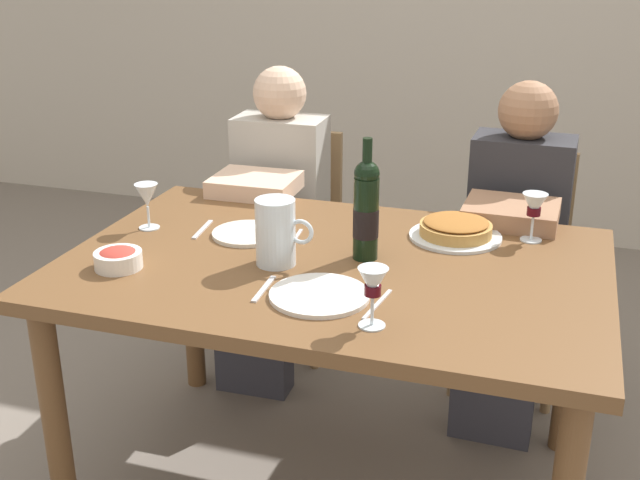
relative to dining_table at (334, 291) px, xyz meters
The scene contains 18 objects.
dining_table is the anchor object (origin of this frame).
wine_bottle 0.25m from the dining_table, 32.39° to the left, with size 0.07×0.07×0.35m.
water_pitcher 0.24m from the dining_table, 155.38° to the right, with size 0.16×0.11×0.19m.
baked_tart 0.43m from the dining_table, 43.75° to the left, with size 0.28×0.28×0.06m.
salad_bowl 0.60m from the dining_table, 157.68° to the right, with size 0.13×0.13×0.06m.
wine_glass_left_diner 0.45m from the dining_table, 60.45° to the right, with size 0.07×0.07×0.15m.
wine_glass_right_diner 0.64m from the dining_table, 32.72° to the left, with size 0.07×0.07×0.15m.
wine_glass_centre 0.66m from the dining_table, behind, with size 0.07×0.07×0.14m.
dinner_plate_left_setting 0.34m from the dining_table, 159.72° to the left, with size 0.22×0.22×0.01m, color silver.
dinner_plate_right_setting 0.26m from the dining_table, 81.92° to the right, with size 0.26×0.26×0.01m, color white.
fork_left_setting 0.48m from the dining_table, 166.06° to the left, with size 0.16×0.01×0.01m, color silver.
knife_left_setting 0.22m from the dining_table, 144.11° to the left, with size 0.18×0.01×0.01m, color silver.
knife_right_setting 0.31m from the dining_table, 52.22° to the right, with size 0.18×0.01×0.01m, color silver.
spoon_right_setting 0.28m from the dining_table, 116.16° to the right, with size 0.16×0.01×0.01m, color silver.
chair_left 1.03m from the dining_table, 116.30° to the left, with size 0.41×0.41×0.87m.
diner_left 0.81m from the dining_table, 123.42° to the left, with size 0.34×0.51×1.16m.
chair_right 1.00m from the dining_table, 62.75° to the left, with size 0.41×0.41×0.87m.
diner_right 0.78m from the dining_table, 55.17° to the left, with size 0.35×0.51×1.16m.
Camera 1 is at (0.58, -1.96, 1.62)m, focal length 44.66 mm.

